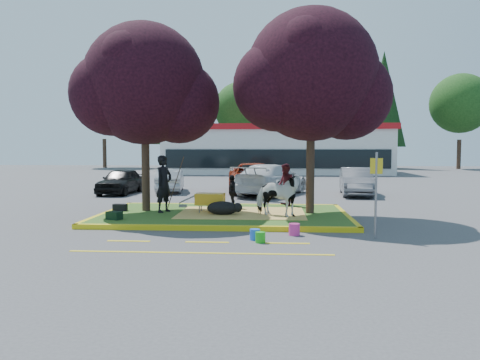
# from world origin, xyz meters

# --- Properties ---
(ground) EXTENTS (90.00, 90.00, 0.00)m
(ground) POSITION_xyz_m (0.00, 0.00, 0.00)
(ground) COLOR #424244
(ground) RESTS_ON ground
(median_island) EXTENTS (8.00, 5.00, 0.15)m
(median_island) POSITION_xyz_m (0.00, 0.00, 0.07)
(median_island) COLOR #2C5119
(median_island) RESTS_ON ground
(curb_near) EXTENTS (8.30, 0.16, 0.15)m
(curb_near) POSITION_xyz_m (0.00, -2.58, 0.07)
(curb_near) COLOR gold
(curb_near) RESTS_ON ground
(curb_far) EXTENTS (8.30, 0.16, 0.15)m
(curb_far) POSITION_xyz_m (0.00, 2.58, 0.07)
(curb_far) COLOR gold
(curb_far) RESTS_ON ground
(curb_left) EXTENTS (0.16, 5.30, 0.15)m
(curb_left) POSITION_xyz_m (-4.08, 0.00, 0.07)
(curb_left) COLOR gold
(curb_left) RESTS_ON ground
(curb_right) EXTENTS (0.16, 5.30, 0.15)m
(curb_right) POSITION_xyz_m (4.08, 0.00, 0.07)
(curb_right) COLOR gold
(curb_right) RESTS_ON ground
(straw_bedding) EXTENTS (4.20, 3.00, 0.01)m
(straw_bedding) POSITION_xyz_m (0.60, 0.00, 0.15)
(straw_bedding) COLOR #E3BF5D
(straw_bedding) RESTS_ON median_island
(tree_purple_left) EXTENTS (5.06, 4.20, 6.51)m
(tree_purple_left) POSITION_xyz_m (-2.78, 0.38, 4.36)
(tree_purple_left) COLOR black
(tree_purple_left) RESTS_ON median_island
(tree_purple_right) EXTENTS (5.30, 4.40, 6.82)m
(tree_purple_right) POSITION_xyz_m (2.92, 0.18, 4.56)
(tree_purple_right) COLOR black
(tree_purple_right) RESTS_ON median_island
(fire_lane_stripe_a) EXTENTS (1.10, 0.12, 0.01)m
(fire_lane_stripe_a) POSITION_xyz_m (-2.00, -4.20, 0.00)
(fire_lane_stripe_a) COLOR yellow
(fire_lane_stripe_a) RESTS_ON ground
(fire_lane_stripe_b) EXTENTS (1.10, 0.12, 0.01)m
(fire_lane_stripe_b) POSITION_xyz_m (0.00, -4.20, 0.00)
(fire_lane_stripe_b) COLOR yellow
(fire_lane_stripe_b) RESTS_ON ground
(fire_lane_stripe_c) EXTENTS (1.10, 0.12, 0.01)m
(fire_lane_stripe_c) POSITION_xyz_m (2.00, -4.20, 0.00)
(fire_lane_stripe_c) COLOR yellow
(fire_lane_stripe_c) RESTS_ON ground
(fire_lane_long) EXTENTS (6.00, 0.10, 0.01)m
(fire_lane_long) POSITION_xyz_m (0.00, -5.40, 0.00)
(fire_lane_long) COLOR yellow
(fire_lane_long) RESTS_ON ground
(retail_building) EXTENTS (20.40, 8.40, 4.40)m
(retail_building) POSITION_xyz_m (2.00, 27.98, 2.25)
(retail_building) COLOR silver
(retail_building) RESTS_ON ground
(treeline) EXTENTS (46.58, 7.80, 14.63)m
(treeline) POSITION_xyz_m (1.23, 37.61, 7.73)
(treeline) COLOR black
(treeline) RESTS_ON ground
(cow) EXTENTS (1.80, 1.36, 1.38)m
(cow) POSITION_xyz_m (1.78, -0.76, 0.84)
(cow) COLOR white
(cow) RESTS_ON median_island
(calf) EXTENTS (1.17, 0.90, 0.45)m
(calf) POSITION_xyz_m (-0.01, -0.48, 0.37)
(calf) COLOR black
(calf) RESTS_ON median_island
(handler) EXTENTS (0.74, 0.84, 1.94)m
(handler) POSITION_xyz_m (-2.08, 0.06, 1.12)
(handler) COLOR black
(handler) RESTS_ON median_island
(visitor_a) EXTENTS (0.79, 0.91, 1.61)m
(visitor_a) POSITION_xyz_m (2.12, 2.08, 0.95)
(visitor_a) COLOR #40121A
(visitor_a) RESTS_ON median_island
(visitor_b) EXTENTS (0.46, 0.77, 1.22)m
(visitor_b) POSITION_xyz_m (0.16, 1.24, 0.76)
(visitor_b) COLOR black
(visitor_b) RESTS_ON median_island
(wheelbarrow) EXTENTS (1.74, 0.63, 0.66)m
(wheelbarrow) POSITION_xyz_m (-0.48, 0.05, 0.60)
(wheelbarrow) COLOR black
(wheelbarrow) RESTS_ON median_island
(gear_bag_dark) EXTENTS (0.48, 0.28, 0.24)m
(gear_bag_dark) POSITION_xyz_m (-3.70, 0.28, 0.27)
(gear_bag_dark) COLOR black
(gear_bag_dark) RESTS_ON median_island
(gear_bag_green) EXTENTS (0.54, 0.45, 0.24)m
(gear_bag_green) POSITION_xyz_m (-3.24, -1.68, 0.27)
(gear_bag_green) COLOR black
(gear_bag_green) RESTS_ON median_island
(sign_post) EXTENTS (0.31, 0.14, 2.25)m
(sign_post) POSITION_xyz_m (4.30, -3.40, 1.37)
(sign_post) COLOR slate
(sign_post) RESTS_ON ground
(bucket_green) EXTENTS (0.31, 0.31, 0.27)m
(bucket_green) POSITION_xyz_m (1.33, -4.16, 0.14)
(bucket_green) COLOR green
(bucket_green) RESTS_ON ground
(bucket_pink) EXTENTS (0.38, 0.38, 0.32)m
(bucket_pink) POSITION_xyz_m (2.22, -3.13, 0.16)
(bucket_pink) COLOR #CE2D83
(bucket_pink) RESTS_ON ground
(bucket_blue) EXTENTS (0.34, 0.34, 0.28)m
(bucket_blue) POSITION_xyz_m (1.18, -3.83, 0.14)
(bucket_blue) COLOR blue
(bucket_blue) RESTS_ON ground
(car_black) EXTENTS (1.72, 3.89, 1.30)m
(car_black) POSITION_xyz_m (-6.10, 7.68, 0.65)
(car_black) COLOR black
(car_black) RESTS_ON ground
(car_silver) EXTENTS (1.79, 3.82, 1.21)m
(car_silver) POSITION_xyz_m (-3.79, 8.78, 0.61)
(car_silver) COLOR #A7ABAF
(car_silver) RESTS_ON ground
(car_red) EXTENTS (3.03, 5.72, 1.53)m
(car_red) POSITION_xyz_m (0.60, 9.00, 0.77)
(car_red) COLOR maroon
(car_red) RESTS_ON ground
(car_white) EXTENTS (4.12, 5.74, 1.54)m
(car_white) POSITION_xyz_m (1.59, 7.59, 0.77)
(car_white) COLOR silver
(car_white) RESTS_ON ground
(car_grey) EXTENTS (1.79, 4.24, 1.36)m
(car_grey) POSITION_xyz_m (5.77, 7.73, 0.68)
(car_grey) COLOR slate
(car_grey) RESTS_ON ground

